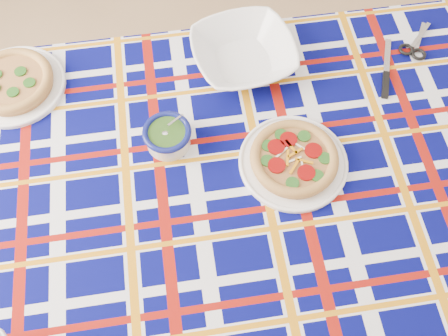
{
  "coord_description": "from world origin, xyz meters",
  "views": [
    {
      "loc": [
        -0.13,
        -0.86,
        1.77
      ],
      "look_at": [
        -0.14,
        -0.3,
        0.72
      ],
      "focal_mm": 40.0,
      "sensor_mm": 36.0,
      "label": 1
    }
  ],
  "objects_px": {
    "pesto_bowl": "(167,135)",
    "main_focaccia_plate": "(294,158)",
    "serving_bowl": "(243,54)",
    "dining_table": "(228,187)"
  },
  "relations": [
    {
      "from": "main_focaccia_plate",
      "to": "serving_bowl",
      "type": "distance_m",
      "value": 0.34
    },
    {
      "from": "pesto_bowl",
      "to": "dining_table",
      "type": "bearing_deg",
      "value": -29.23
    },
    {
      "from": "dining_table",
      "to": "serving_bowl",
      "type": "bearing_deg",
      "value": 74.48
    },
    {
      "from": "dining_table",
      "to": "main_focaccia_plate",
      "type": "xyz_separation_m",
      "value": [
        0.16,
        0.03,
        0.1
      ]
    },
    {
      "from": "pesto_bowl",
      "to": "main_focaccia_plate",
      "type": "bearing_deg",
      "value": -9.55
    },
    {
      "from": "pesto_bowl",
      "to": "serving_bowl",
      "type": "bearing_deg",
      "value": 54.92
    },
    {
      "from": "main_focaccia_plate",
      "to": "pesto_bowl",
      "type": "height_order",
      "value": "pesto_bowl"
    },
    {
      "from": "serving_bowl",
      "to": "main_focaccia_plate",
      "type": "bearing_deg",
      "value": -68.6
    },
    {
      "from": "main_focaccia_plate",
      "to": "pesto_bowl",
      "type": "bearing_deg",
      "value": 170.45
    },
    {
      "from": "main_focaccia_plate",
      "to": "serving_bowl",
      "type": "relative_size",
      "value": 1.0
    }
  ]
}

